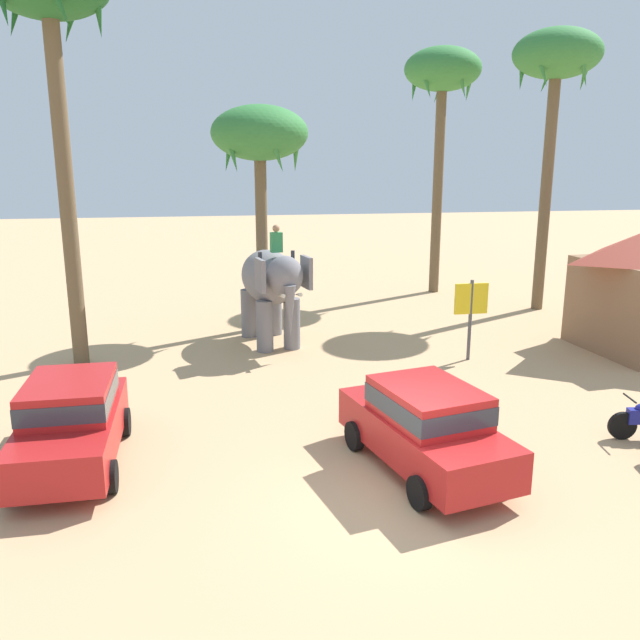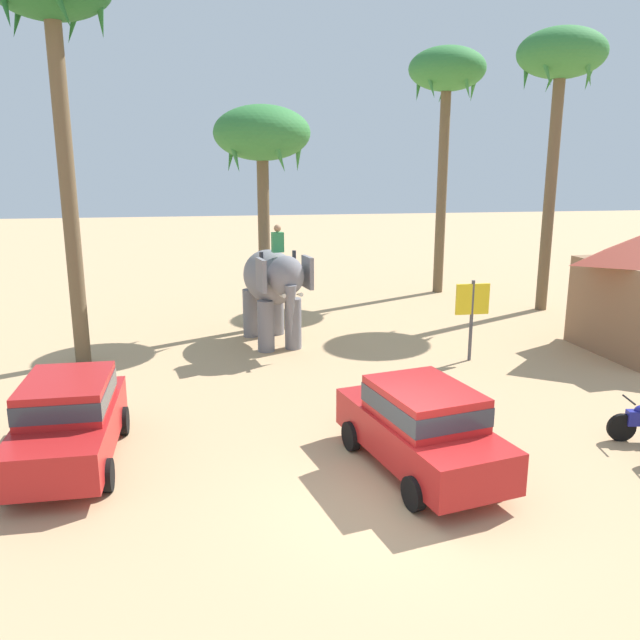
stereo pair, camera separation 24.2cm
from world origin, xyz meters
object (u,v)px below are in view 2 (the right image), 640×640
car_sedan_foreground (421,425)px  palm_tree_far_back (447,79)px  car_parked_far_side (69,418)px  palm_tree_near_hut (262,139)px  elephant_with_mahout (273,283)px  palm_tree_behind_elephant (561,65)px  signboard_yellow (472,305)px  palm_tree_left_of_road (51,4)px

car_sedan_foreground → palm_tree_far_back: (6.11, 16.53, 8.09)m
car_parked_far_side → palm_tree_far_back: 21.36m
palm_tree_near_hut → car_parked_far_side: bearing=-115.0°
elephant_with_mahout → palm_tree_behind_elephant: bearing=16.7°
car_parked_far_side → palm_tree_far_back: size_ratio=0.40×
car_parked_far_side → palm_tree_behind_elephant: palm_tree_behind_elephant is taller
elephant_with_mahout → palm_tree_far_back: (8.05, 7.31, 7.03)m
car_parked_far_side → palm_tree_behind_elephant: size_ratio=0.39×
elephant_with_mahout → signboard_yellow: 6.17m
palm_tree_behind_elephant → car_sedan_foreground: bearing=-125.7°
elephant_with_mahout → palm_tree_far_back: bearing=42.2°
car_sedan_foreground → car_parked_far_side: (-6.63, 1.42, 0.00)m
car_parked_far_side → signboard_yellow: signboard_yellow is taller
car_parked_far_side → palm_tree_behind_elephant: bearing=35.4°
palm_tree_near_hut → signboard_yellow: bearing=-40.3°
palm_tree_behind_elephant → palm_tree_left_of_road: palm_tree_left_of_road is taller
car_parked_far_side → palm_tree_far_back: palm_tree_far_back is taller
car_sedan_foreground → palm_tree_left_of_road: 14.20m
car_parked_far_side → elephant_with_mahout: size_ratio=1.03×
signboard_yellow → car_parked_far_side: bearing=-153.5°
palm_tree_far_back → signboard_yellow: (-2.50, -10.00, -7.33)m
elephant_with_mahout → car_sedan_foreground: bearing=-78.1°
palm_tree_behind_elephant → signboard_yellow: (-5.37, -5.97, -7.42)m
elephant_with_mahout → palm_tree_behind_elephant: size_ratio=0.38×
car_sedan_foreground → palm_tree_near_hut: bearing=100.1°
palm_tree_left_of_road → signboard_yellow: bearing=-8.3°
elephant_with_mahout → palm_tree_left_of_road: size_ratio=0.36×
car_sedan_foreground → palm_tree_left_of_road: (-7.63, 8.18, 8.76)m
car_sedan_foreground → palm_tree_near_hut: (-2.02, 11.31, 5.50)m
car_sedan_foreground → signboard_yellow: signboard_yellow is taller
palm_tree_behind_elephant → palm_tree_left_of_road: 17.18m
car_parked_far_side → palm_tree_left_of_road: palm_tree_left_of_road is taller
car_sedan_foreground → palm_tree_near_hut: palm_tree_near_hut is taller
car_parked_far_side → elephant_with_mahout: bearing=58.9°
car_sedan_foreground → palm_tree_left_of_road: palm_tree_left_of_road is taller
car_parked_far_side → palm_tree_behind_elephant: 20.83m
palm_tree_behind_elephant → palm_tree_left_of_road: bearing=-165.4°
car_sedan_foreground → palm_tree_behind_elephant: (8.99, 12.51, 8.18)m
palm_tree_behind_elephant → signboard_yellow: palm_tree_behind_elephant is taller
palm_tree_left_of_road → palm_tree_behind_elephant: bearing=14.6°
palm_tree_behind_elephant → palm_tree_far_back: size_ratio=1.01×
palm_tree_left_of_road → palm_tree_far_back: size_ratio=1.07×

